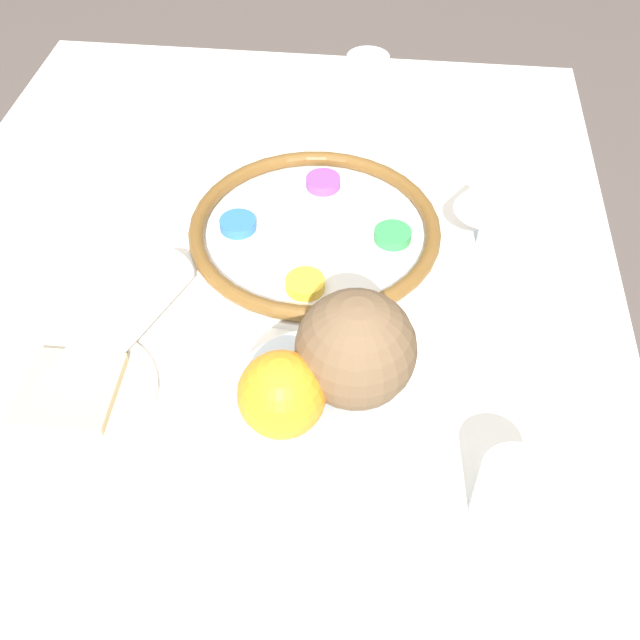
# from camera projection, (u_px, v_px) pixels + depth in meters

# --- Properties ---
(ground_plane) EXTENTS (8.00, 8.00, 0.00)m
(ground_plane) POSITION_uv_depth(u_px,v_px,m) (276.00, 581.00, 1.47)
(ground_plane) COLOR #564C47
(dining_table) EXTENTS (1.24, 0.90, 0.78)m
(dining_table) POSITION_uv_depth(u_px,v_px,m) (265.00, 478.00, 1.18)
(dining_table) COLOR white
(dining_table) RESTS_ON ground_plane
(seder_plate) EXTENTS (0.32, 0.32, 0.03)m
(seder_plate) POSITION_uv_depth(u_px,v_px,m) (315.00, 231.00, 0.97)
(seder_plate) COLOR silver
(seder_plate) RESTS_ON dining_table
(wine_glass) EXTENTS (0.08, 0.08, 0.12)m
(wine_glass) POSITION_uv_depth(u_px,v_px,m) (489.00, 194.00, 0.90)
(wine_glass) COLOR silver
(wine_glass) RESTS_ON dining_table
(fruit_stand) EXTENTS (0.19, 0.19, 0.12)m
(fruit_stand) POSITION_uv_depth(u_px,v_px,m) (328.00, 425.00, 0.66)
(fruit_stand) COLOR silver
(fruit_stand) RESTS_ON dining_table
(orange_fruit) EXTENTS (0.07, 0.07, 0.07)m
(orange_fruit) POSITION_uv_depth(u_px,v_px,m) (282.00, 394.00, 0.61)
(orange_fruit) COLOR orange
(orange_fruit) RESTS_ON fruit_stand
(coconut) EXTENTS (0.10, 0.10, 0.10)m
(coconut) POSITION_uv_depth(u_px,v_px,m) (356.00, 349.00, 0.62)
(coconut) COLOR brown
(coconut) RESTS_ON fruit_stand
(bread_plate) EXTENTS (0.19, 0.19, 0.02)m
(bread_plate) POSITION_uv_depth(u_px,v_px,m) (71.00, 394.00, 0.80)
(bread_plate) COLOR beige
(bread_plate) RESTS_ON dining_table
(napkin_roll) EXTENTS (0.19, 0.11, 0.05)m
(napkin_roll) POSITION_uv_depth(u_px,v_px,m) (130.00, 314.00, 0.85)
(napkin_roll) COLOR white
(napkin_roll) RESTS_ON dining_table
(cup_near) EXTENTS (0.07, 0.07, 0.08)m
(cup_near) POSITION_uv_depth(u_px,v_px,m) (367.00, 79.00, 1.18)
(cup_near) COLOR silver
(cup_near) RESTS_ON dining_table
(cup_mid) EXTENTS (0.07, 0.07, 0.08)m
(cup_mid) POSITION_uv_depth(u_px,v_px,m) (511.00, 496.00, 0.68)
(cup_mid) COLOR silver
(cup_mid) RESTS_ON dining_table
(fork_left) EXTENTS (0.10, 0.18, 0.01)m
(fork_left) POSITION_uv_depth(u_px,v_px,m) (515.00, 261.00, 0.95)
(fork_left) COLOR silver
(fork_left) RESTS_ON dining_table
(fork_right) EXTENTS (0.10, 0.17, 0.01)m
(fork_right) POSITION_uv_depth(u_px,v_px,m) (517.00, 277.00, 0.93)
(fork_right) COLOR silver
(fork_right) RESTS_ON dining_table
(spoon) EXTENTS (0.17, 0.07, 0.01)m
(spoon) POSITION_uv_depth(u_px,v_px,m) (91.00, 336.00, 0.86)
(spoon) COLOR silver
(spoon) RESTS_ON dining_table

